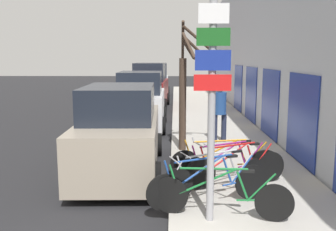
# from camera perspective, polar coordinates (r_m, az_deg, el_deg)

# --- Properties ---
(ground_plane) EXTENTS (80.00, 80.00, 0.00)m
(ground_plane) POSITION_cam_1_polar(r_m,az_deg,el_deg) (14.66, -3.27, -1.96)
(ground_plane) COLOR black
(sidewalk_curb) EXTENTS (3.20, 32.00, 0.15)m
(sidewalk_curb) POSITION_cam_1_polar(r_m,az_deg,el_deg) (17.43, 5.97, 0.00)
(sidewalk_curb) COLOR #ADA89E
(sidewalk_curb) RESTS_ON ground
(building_facade) EXTENTS (0.23, 32.00, 6.50)m
(building_facade) POSITION_cam_1_polar(r_m,az_deg,el_deg) (17.38, 12.01, 10.23)
(building_facade) COLOR #B2B7C1
(building_facade) RESTS_ON ground
(signpost) EXTENTS (0.57, 0.14, 3.55)m
(signpost) POSITION_cam_1_polar(r_m,az_deg,el_deg) (5.81, 6.69, 2.29)
(signpost) COLOR #939399
(signpost) RESTS_ON sidewalk_curb
(bicycle_0) EXTENTS (2.29, 0.57, 0.86)m
(bicycle_0) POSITION_cam_1_polar(r_m,az_deg,el_deg) (6.31, 8.03, -11.98)
(bicycle_0) COLOR black
(bicycle_0) RESTS_ON sidewalk_curb
(bicycle_1) EXTENTS (2.22, 0.85, 0.91)m
(bicycle_1) POSITION_cam_1_polar(r_m,az_deg,el_deg) (6.77, 6.39, -10.33)
(bicycle_1) COLOR black
(bicycle_1) RESTS_ON sidewalk_curb
(bicycle_2) EXTENTS (2.12, 0.91, 0.87)m
(bicycle_2) POSITION_cam_1_polar(r_m,az_deg,el_deg) (7.26, 7.49, -9.14)
(bicycle_2) COLOR black
(bicycle_2) RESTS_ON sidewalk_curb
(bicycle_3) EXTENTS (2.13, 0.80, 0.90)m
(bicycle_3) POSITION_cam_1_polar(r_m,az_deg,el_deg) (7.83, 10.40, -7.80)
(bicycle_3) COLOR black
(bicycle_3) RESTS_ON sidewalk_curb
(bicycle_4) EXTENTS (2.14, 0.80, 0.88)m
(bicycle_4) POSITION_cam_1_polar(r_m,az_deg,el_deg) (7.95, 9.14, -7.53)
(bicycle_4) COLOR black
(bicycle_4) RESTS_ON sidewalk_curb
(bicycle_5) EXTENTS (2.39, 0.44, 0.88)m
(bicycle_5) POSITION_cam_1_polar(r_m,az_deg,el_deg) (8.20, 8.74, -6.99)
(bicycle_5) COLOR black
(bicycle_5) RESTS_ON sidewalk_curb
(parked_car_0) EXTENTS (2.08, 4.74, 2.10)m
(parked_car_0) POSITION_cam_1_polar(r_m,az_deg,el_deg) (9.07, -7.24, -2.61)
(parked_car_0) COLOR gray
(parked_car_0) RESTS_ON ground
(parked_car_1) EXTENTS (1.99, 4.23, 2.21)m
(parked_car_1) POSITION_cam_1_polar(r_m,az_deg,el_deg) (14.57, -4.14, 1.98)
(parked_car_1) COLOR silver
(parked_car_1) RESTS_ON ground
(parked_car_2) EXTENTS (2.05, 4.72, 2.44)m
(parked_car_2) POSITION_cam_1_polar(r_m,az_deg,el_deg) (20.31, -2.72, 4.23)
(parked_car_2) COLOR maroon
(parked_car_2) RESTS_ON ground
(parked_car_3) EXTENTS (2.14, 4.68, 2.35)m
(parked_car_3) POSITION_cam_1_polar(r_m,az_deg,el_deg) (25.90, -2.07, 5.15)
(parked_car_3) COLOR #B2B7BC
(parked_car_3) RESTS_ON ground
(pedestrian_near) EXTENTS (0.45, 0.40, 1.78)m
(pedestrian_near) POSITION_cam_1_polar(r_m,az_deg,el_deg) (11.63, 7.88, 1.01)
(pedestrian_near) COLOR #1E2338
(pedestrian_near) RESTS_ON sidewalk_curb
(street_tree) EXTENTS (1.23, 2.01, 3.60)m
(street_tree) POSITION_cam_1_polar(r_m,az_deg,el_deg) (10.49, 2.61, 4.15)
(street_tree) COLOR #3D2D23
(street_tree) RESTS_ON sidewalk_curb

